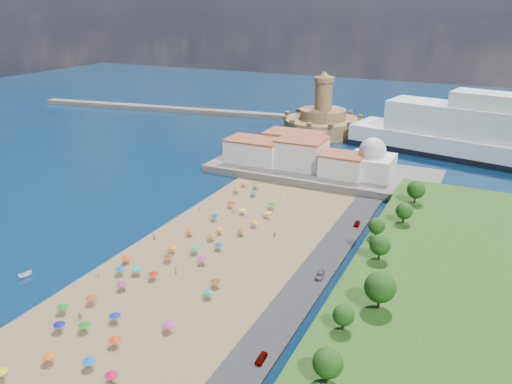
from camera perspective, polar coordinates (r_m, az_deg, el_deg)
The scene contains 11 objects.
ground at distance 143.92m, azimuth -5.81°, elevation -5.91°, with size 700.00×700.00×0.00m, color #071938.
terrace at distance 201.18m, azimuth 7.52°, elevation 2.36°, with size 90.00×36.00×3.00m, color #59544C.
jetty at distance 239.87m, azimuth 5.22°, elevation 5.39°, with size 18.00×70.00×2.40m, color #59544C.
breakwater at distance 323.26m, azimuth -8.46°, elevation 9.27°, with size 200.00×7.00×2.60m, color #59544C.
waterfront_buildings at distance 204.09m, azimuth 4.18°, elevation 4.63°, with size 57.00×29.00×11.00m.
domed_building at distance 192.14m, azimuth 13.09°, elevation 3.45°, with size 16.00×16.00×15.00m.
fortress at distance 266.07m, azimuth 7.59°, elevation 8.04°, with size 40.00×40.00×32.40m.
beach_parasols at distance 133.11m, azimuth -9.06°, elevation -7.38°, with size 30.61×114.97×2.20m.
beachgoers at distance 144.08m, azimuth -7.72°, elevation -5.48°, with size 34.93×103.69×1.85m.
parked_cars at distance 126.62m, azimuth 7.44°, elevation -9.27°, with size 2.17×72.55×1.32m.
hillside_trees at distance 116.09m, azimuth 13.56°, elevation -7.70°, with size 13.78×106.19×8.21m.
Camera 1 is at (68.73, -108.90, 64.26)m, focal length 35.00 mm.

